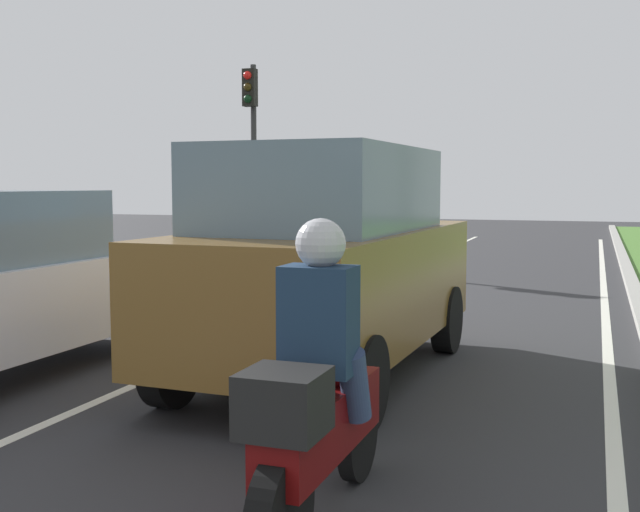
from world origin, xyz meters
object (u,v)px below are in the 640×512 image
rider_person (321,317)px  traffic_light_overhead_left (252,127)px  car_suv_ahead (327,261)px  motorcycle (317,429)px

rider_person → traffic_light_overhead_left: bearing=116.4°
car_suv_ahead → traffic_light_overhead_left: 11.91m
motorcycle → rider_person: (0.00, 0.05, 0.62)m
motorcycle → traffic_light_overhead_left: (-6.61, 13.60, 2.76)m
car_suv_ahead → motorcycle: 3.50m
motorcycle → rider_person: bearing=89.6°
car_suv_ahead → rider_person: 3.40m
motorcycle → rider_person: 0.62m
motorcycle → rider_person: size_ratio=1.63×
motorcycle → car_suv_ahead: bearing=108.6°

